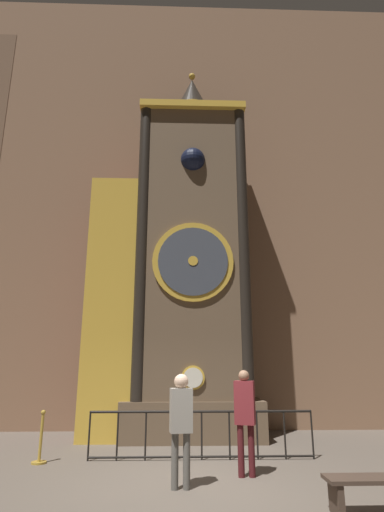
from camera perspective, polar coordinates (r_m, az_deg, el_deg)
The scene contains 8 objects.
ground_plane at distance 7.08m, azimuth 0.22°, elevation -30.12°, with size 28.00×28.00×0.00m, color brown.
cathedral_back_wall at distance 13.33m, azimuth -1.05°, elevation 9.38°, with size 24.00×0.32×14.69m.
clock_tower at distance 10.99m, azimuth -2.22°, elevation -1.32°, with size 4.52×1.79×10.69m.
railing_fence at distance 8.67m, azimuth 1.39°, elevation -23.84°, with size 4.48×0.05×0.92m.
visitor_near at distance 6.75m, azimuth -1.58°, elevation -22.06°, with size 0.37×0.27×1.67m.
visitor_far at distance 7.47m, azimuth 7.57°, elevation -21.17°, with size 0.39×0.31×1.72m.
stanchion_post at distance 8.92m, azimuth -20.86°, elevation -24.04°, with size 0.28×0.28×0.95m.
visitor_bench at distance 6.28m, azimuth 24.24°, elevation -28.02°, with size 1.15×0.40×0.44m.
Camera 1 is at (-0.25, -6.82, 1.86)m, focal length 28.00 mm.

